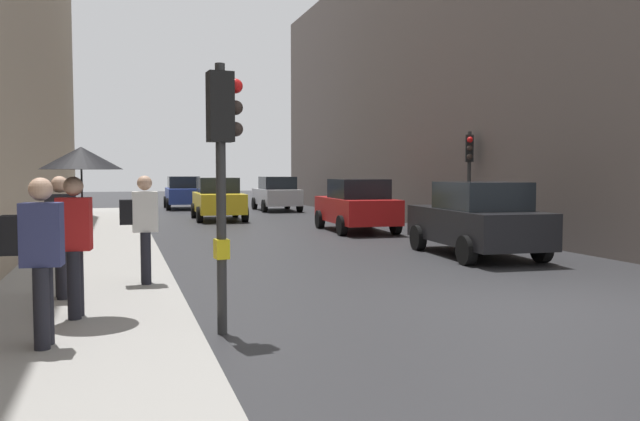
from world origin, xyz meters
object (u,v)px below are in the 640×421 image
object	(u,v)px
car_blue_van	(184,193)
car_yellow_taxi	(218,199)
traffic_light_mid_street	(469,164)
car_red_sedan	(356,205)
car_dark_suv	(477,219)
car_silver_hatchback	(277,194)
pedestrian_with_grey_backpack	(38,252)
pedestrian_in_dark_coat	(61,231)
traffic_light_near_left	(223,149)
pedestrian_with_black_backpack	(142,223)
pedestrian_with_umbrella	(79,184)

from	to	relation	value
car_blue_van	car_yellow_taxi	bearing A→B (deg)	-86.13
car_yellow_taxi	traffic_light_mid_street	bearing A→B (deg)	-54.95
car_blue_van	car_red_sedan	xyz separation A→B (m)	(4.23, -15.29, 0.00)
car_dark_suv	car_silver_hatchback	size ratio (longest dim) A/B	1.02
car_dark_suv	pedestrian_with_grey_backpack	distance (m)	10.68
car_yellow_taxi	car_blue_van	world-z (taller)	same
car_dark_suv	pedestrian_in_dark_coat	bearing A→B (deg)	-159.76
car_yellow_taxi	pedestrian_in_dark_coat	bearing A→B (deg)	-105.91
car_silver_hatchback	pedestrian_in_dark_coat	bearing A→B (deg)	-111.24
traffic_light_near_left	pedestrian_with_black_backpack	world-z (taller)	traffic_light_near_left
pedestrian_with_grey_backpack	pedestrian_in_dark_coat	bearing A→B (deg)	89.97
car_blue_van	pedestrian_with_grey_backpack	world-z (taller)	pedestrian_with_grey_backpack
car_yellow_taxi	pedestrian_with_black_backpack	world-z (taller)	pedestrian_with_black_backpack
car_dark_suv	pedestrian_with_black_backpack	size ratio (longest dim) A/B	2.44
traffic_light_near_left	car_blue_van	world-z (taller)	traffic_light_near_left
car_red_sedan	pedestrian_with_black_backpack	distance (m)	11.65
car_yellow_taxi	car_red_sedan	xyz separation A→B (m)	(3.64, -6.65, 0.00)
car_silver_hatchback	traffic_light_mid_street	bearing A→B (deg)	-79.88
car_dark_suv	car_yellow_taxi	world-z (taller)	same
car_blue_van	pedestrian_with_grey_backpack	distance (m)	28.33
traffic_light_near_left	pedestrian_with_umbrella	world-z (taller)	traffic_light_near_left
pedestrian_with_umbrella	car_dark_suv	bearing A→B (deg)	28.63
car_silver_hatchback	pedestrian_with_black_backpack	size ratio (longest dim) A/B	2.39
traffic_light_near_left	pedestrian_with_grey_backpack	bearing A→B (deg)	-163.95
pedestrian_with_black_backpack	pedestrian_in_dark_coat	world-z (taller)	same
car_red_sedan	pedestrian_with_grey_backpack	distance (m)	15.26
car_blue_van	pedestrian_with_black_backpack	distance (m)	24.60
car_blue_van	traffic_light_mid_street	bearing A→B (deg)	-68.51
traffic_light_mid_street	pedestrian_with_umbrella	size ratio (longest dim) A/B	1.52
pedestrian_with_black_backpack	car_blue_van	bearing A→B (deg)	82.99
car_dark_suv	car_red_sedan	world-z (taller)	same
traffic_light_near_left	car_yellow_taxi	xyz separation A→B (m)	(2.74, 18.80, -1.39)
pedestrian_with_grey_backpack	traffic_light_near_left	bearing A→B (deg)	16.05
car_red_sedan	car_dark_suv	bearing A→B (deg)	-86.18
pedestrian_with_umbrella	pedestrian_with_grey_backpack	bearing A→B (deg)	-104.63
pedestrian_with_umbrella	pedestrian_in_dark_coat	size ratio (longest dim) A/B	1.21
pedestrian_with_black_backpack	car_yellow_taxi	bearing A→B (deg)	77.19
car_dark_suv	car_silver_hatchback	xyz separation A→B (m)	(-0.27, 18.81, 0.00)
car_yellow_taxi	pedestrian_with_black_backpack	size ratio (longest dim) A/B	2.40
car_dark_suv	car_red_sedan	xyz separation A→B (m)	(-0.45, 6.77, 0.00)
car_blue_van	pedestrian_with_black_backpack	bearing A→B (deg)	-97.01
car_silver_hatchback	pedestrian_with_umbrella	size ratio (longest dim) A/B	1.98
traffic_light_near_left	car_silver_hatchback	xyz separation A→B (m)	(6.56, 24.20, -1.39)
pedestrian_in_dark_coat	traffic_light_mid_street	bearing A→B (deg)	33.98
car_yellow_taxi	pedestrian_in_dark_coat	distance (m)	17.35
car_blue_van	pedestrian_with_umbrella	xyz separation A→B (m)	(-3.83, -26.70, 0.96)
car_yellow_taxi	pedestrian_in_dark_coat	world-z (taller)	pedestrian_in_dark_coat
pedestrian_with_umbrella	pedestrian_in_dark_coat	world-z (taller)	pedestrian_with_umbrella
pedestrian_with_umbrella	pedestrian_with_grey_backpack	world-z (taller)	pedestrian_with_umbrella
traffic_light_near_left	car_blue_van	size ratio (longest dim) A/B	0.78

